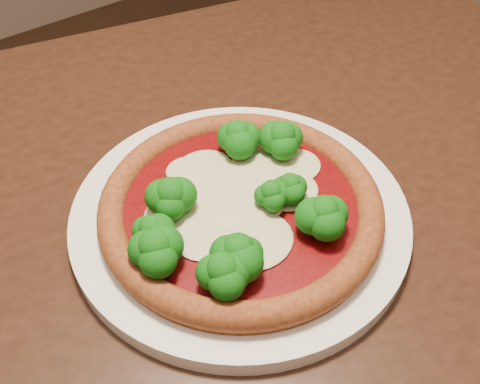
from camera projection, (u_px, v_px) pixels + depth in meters
dining_table at (214, 258)px, 0.64m from camera, size 1.33×1.08×0.75m
plate at (240, 213)px, 0.54m from camera, size 0.34×0.34×0.02m
pizza at (239, 205)px, 0.52m from camera, size 0.28×0.28×0.06m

